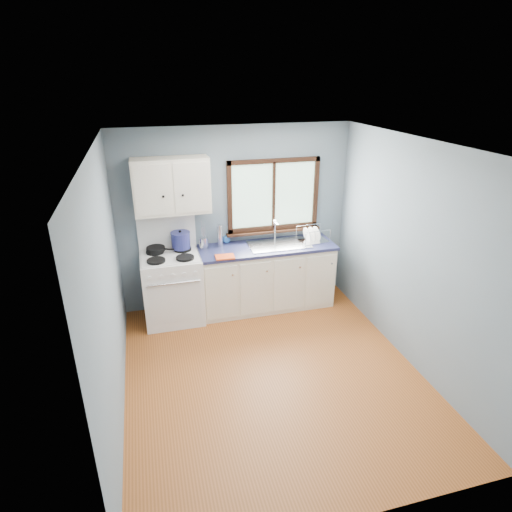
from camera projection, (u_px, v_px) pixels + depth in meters
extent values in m
cube|color=#9F5321|center=(272.00, 373.00, 4.80)|extent=(3.20, 3.60, 0.02)
cube|color=white|center=(277.00, 145.00, 3.81)|extent=(3.20, 3.60, 0.02)
cube|color=slate|center=(236.00, 218.00, 5.91)|extent=(3.20, 0.02, 2.50)
cube|color=slate|center=(359.00, 391.00, 2.70)|extent=(3.20, 0.02, 2.50)
cube|color=slate|center=(107.00, 292.00, 3.92)|extent=(0.02, 3.60, 2.50)
cube|color=slate|center=(414.00, 256.00, 4.69)|extent=(0.02, 3.60, 2.50)
cube|color=white|center=(173.00, 288.00, 5.69)|extent=(0.76, 0.65, 0.92)
cube|color=white|center=(167.00, 233.00, 5.70)|extent=(0.76, 0.05, 0.44)
cube|color=silver|center=(170.00, 256.00, 5.51)|extent=(0.72, 0.59, 0.01)
cylinder|color=black|center=(156.00, 261.00, 5.33)|extent=(0.23, 0.23, 0.03)
cylinder|color=black|center=(185.00, 258.00, 5.41)|extent=(0.23, 0.23, 0.03)
cylinder|color=black|center=(155.00, 252.00, 5.59)|extent=(0.23, 0.23, 0.03)
cylinder|color=black|center=(183.00, 249.00, 5.68)|extent=(0.23, 0.23, 0.03)
cylinder|color=silver|center=(174.00, 283.00, 5.29)|extent=(0.66, 0.02, 0.02)
cube|color=silver|center=(175.00, 304.00, 5.43)|extent=(0.66, 0.01, 0.55)
cube|color=white|center=(266.00, 278.00, 6.03)|extent=(1.85, 0.60, 0.88)
cube|color=black|center=(265.00, 302.00, 6.21)|extent=(1.85, 0.54, 0.08)
cube|color=#1B1E41|center=(266.00, 247.00, 5.85)|extent=(1.89, 0.64, 0.04)
cube|color=silver|center=(279.00, 245.00, 5.89)|extent=(0.84, 0.46, 0.01)
cube|color=silver|center=(265.00, 251.00, 5.87)|extent=(0.36, 0.40, 0.14)
cube|color=silver|center=(292.00, 248.00, 5.96)|extent=(0.36, 0.40, 0.14)
cylinder|color=silver|center=(275.00, 230.00, 6.01)|extent=(0.02, 0.02, 0.28)
cylinder|color=silver|center=(276.00, 223.00, 5.90)|extent=(0.02, 0.16, 0.02)
sphere|color=silver|center=(275.00, 221.00, 5.95)|extent=(0.04, 0.04, 0.04)
cube|color=#9EC6A8|center=(273.00, 195.00, 5.90)|extent=(1.22, 0.01, 0.92)
cube|color=black|center=(274.00, 161.00, 5.70)|extent=(1.30, 0.05, 0.06)
cube|color=black|center=(273.00, 227.00, 6.07)|extent=(1.30, 0.05, 0.06)
cube|color=black|center=(230.00, 198.00, 5.74)|extent=(0.06, 0.05, 1.00)
cube|color=black|center=(316.00, 192.00, 6.03)|extent=(0.06, 0.05, 1.00)
cube|color=black|center=(274.00, 195.00, 5.89)|extent=(0.03, 0.05, 0.92)
cube|color=black|center=(274.00, 231.00, 6.07)|extent=(1.36, 0.10, 0.03)
cube|color=white|center=(171.00, 186.00, 5.34)|extent=(0.95, 0.32, 0.70)
cube|color=white|center=(153.00, 190.00, 5.13)|extent=(0.44, 0.01, 0.62)
cube|color=white|center=(192.00, 188.00, 5.24)|extent=(0.44, 0.01, 0.62)
sphere|color=black|center=(163.00, 197.00, 5.18)|extent=(0.03, 0.03, 0.03)
sphere|color=black|center=(183.00, 195.00, 5.24)|extent=(0.03, 0.03, 0.03)
cylinder|color=black|center=(156.00, 249.00, 5.58)|extent=(0.31, 0.31, 0.05)
cube|color=black|center=(169.00, 249.00, 5.57)|extent=(0.14, 0.07, 0.01)
cylinder|color=navy|center=(181.00, 240.00, 5.64)|extent=(0.32, 0.32, 0.21)
cylinder|color=navy|center=(180.00, 233.00, 5.60)|extent=(0.33, 0.33, 0.01)
sphere|color=black|center=(180.00, 231.00, 5.59)|extent=(0.05, 0.05, 0.04)
cylinder|color=silver|center=(204.00, 243.00, 5.75)|extent=(0.14, 0.14, 0.15)
cylinder|color=silver|center=(205.00, 232.00, 5.70)|extent=(0.01, 0.01, 0.22)
cylinder|color=silver|center=(202.00, 230.00, 5.70)|extent=(0.01, 0.01, 0.26)
cylinder|color=silver|center=(203.00, 233.00, 5.68)|extent=(0.01, 0.01, 0.20)
cylinder|color=silver|center=(220.00, 236.00, 5.78)|extent=(0.08, 0.08, 0.31)
imported|color=#245CA9|center=(227.00, 235.00, 5.88)|extent=(0.10, 0.10, 0.25)
cube|color=#D6481B|center=(225.00, 257.00, 5.48)|extent=(0.25, 0.19, 0.02)
cube|color=silver|center=(313.00, 240.00, 6.02)|extent=(0.43, 0.35, 0.01)
cylinder|color=silver|center=(306.00, 240.00, 5.80)|extent=(0.01, 0.01, 0.19)
cylinder|color=silver|center=(330.00, 236.00, 5.93)|extent=(0.01, 0.01, 0.19)
cylinder|color=silver|center=(296.00, 233.00, 6.04)|extent=(0.01, 0.01, 0.19)
cylinder|color=silver|center=(320.00, 230.00, 6.18)|extent=(0.01, 0.01, 0.19)
cylinder|color=silver|center=(318.00, 231.00, 5.83)|extent=(0.38, 0.05, 0.01)
cylinder|color=silver|center=(308.00, 225.00, 6.07)|extent=(0.38, 0.05, 0.01)
cylinder|color=white|center=(307.00, 235.00, 5.95)|extent=(0.08, 0.21, 0.21)
cylinder|color=white|center=(312.00, 234.00, 5.98)|extent=(0.08, 0.21, 0.21)
cylinder|color=white|center=(317.00, 233.00, 6.00)|extent=(0.08, 0.21, 0.21)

